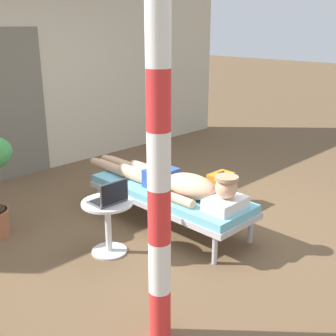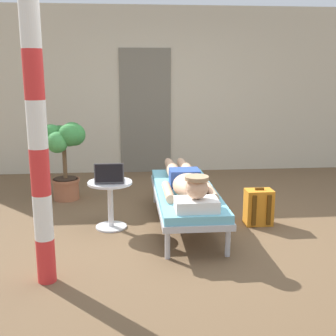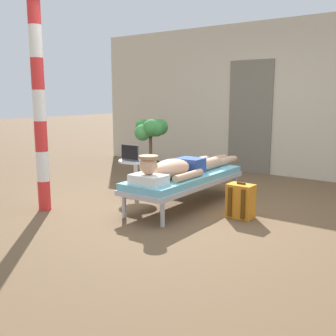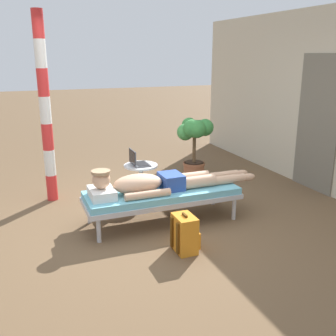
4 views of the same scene
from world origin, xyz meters
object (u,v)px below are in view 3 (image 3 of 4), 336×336
Objects in this scene: backpack at (241,201)px; side_table at (136,172)px; porch_post at (39,105)px; lounge_chair at (185,179)px; laptop at (133,156)px; potted_plant at (151,138)px; person_reclining at (182,167)px.

side_table is at bearing 178.59° from backpack.
lounge_chair is at bearing 42.69° from porch_post.
potted_plant reaches higher than laptop.
person_reclining reaches higher than side_table.
backpack is (1.64, 0.01, -0.39)m from laptop.
backpack is (1.64, -0.04, -0.16)m from side_table.
porch_post is at bearing -137.31° from lounge_chair.
person_reclining is 5.12× the size of backpack.
lounge_chair is at bearing -37.81° from potted_plant.
backpack is at bearing -3.73° from lounge_chair.
person_reclining is 0.83m from laptop.
laptop is 0.73× the size of backpack.
side_table is 1.23× the size of backpack.
lounge_chair is 0.83m from backpack.
laptop is (-0.00, -0.05, 0.23)m from side_table.
lounge_chair is 2.01m from porch_post.
lounge_chair is 6.22× the size of laptop.
backpack is (0.82, -0.05, -0.15)m from lounge_chair.
lounge_chair is at bearing 4.43° from laptop.
potted_plant is (-1.45, 1.20, 0.18)m from person_reclining.
porch_post is at bearing -86.54° from potted_plant.
person_reclining is 0.85m from side_table.
lounge_chair is 0.86m from laptop.
person_reclining is 2.12× the size of potted_plant.
backpack is at bearing -27.46° from potted_plant.
person_reclining is 1.89m from potted_plant.
lounge_chair is at bearing 90.00° from person_reclining.
potted_plant is at bearing 118.62° from side_table.
side_table reaches higher than lounge_chair.
person_reclining is at bearing -1.20° from laptop.
lounge_chair is 4.54× the size of backpack.
side_table is 0.20× the size of porch_post.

